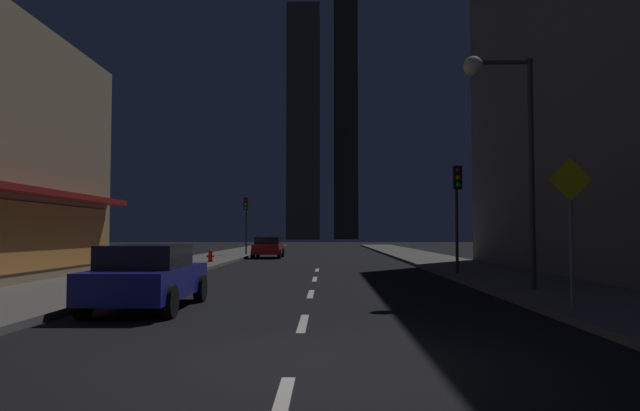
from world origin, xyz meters
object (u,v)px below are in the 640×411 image
object	(u,v)px
pedestrian_crossing_sign	(571,219)
car_parked_near	(147,276)
traffic_light_far_left	(246,213)
fire_hydrant_far_left	(210,256)
car_parked_far	(268,247)
traffic_light_near_right	(457,195)
street_lamp_right	(501,114)

from	to	relation	value
pedestrian_crossing_sign	car_parked_near	bearing A→B (deg)	174.91
traffic_light_far_left	pedestrian_crossing_sign	distance (m)	31.98
car_parked_near	traffic_light_far_left	size ratio (longest dim) A/B	1.01
car_parked_near	fire_hydrant_far_left	world-z (taller)	car_parked_near
car_parked_far	traffic_light_near_right	distance (m)	19.76
car_parked_near	car_parked_far	distance (m)	26.62
street_lamp_right	pedestrian_crossing_sign	world-z (taller)	street_lamp_right
fire_hydrant_far_left	pedestrian_crossing_sign	distance (m)	22.38
pedestrian_crossing_sign	traffic_light_near_right	bearing A→B (deg)	90.57
car_parked_near	street_lamp_right	world-z (taller)	street_lamp_right
traffic_light_far_left	pedestrian_crossing_sign	bearing A→B (deg)	-69.67
fire_hydrant_far_left	pedestrian_crossing_sign	bearing A→B (deg)	-59.00
car_parked_far	fire_hydrant_far_left	distance (m)	8.62
car_parked_near	traffic_light_near_right	bearing A→B (deg)	45.47
traffic_light_near_right	street_lamp_right	world-z (taller)	street_lamp_right
car_parked_far	traffic_light_near_right	size ratio (longest dim) A/B	1.01
car_parked_near	fire_hydrant_far_left	bearing A→B (deg)	97.16
car_parked_near	car_parked_far	world-z (taller)	same
fire_hydrant_far_left	traffic_light_near_right	distance (m)	14.82
traffic_light_far_left	car_parked_near	bearing A→B (deg)	-86.27
traffic_light_near_right	street_lamp_right	bearing A→B (deg)	-91.13
car_parked_far	fire_hydrant_far_left	bearing A→B (deg)	-105.48
fire_hydrant_far_left	street_lamp_right	distance (m)	19.46
car_parked_far	traffic_light_near_right	world-z (taller)	traffic_light_near_right
car_parked_far	traffic_light_far_left	bearing A→B (deg)	126.95
street_lamp_right	pedestrian_crossing_sign	size ratio (longest dim) A/B	2.09
traffic_light_far_left	street_lamp_right	distance (m)	28.25
car_parked_near	traffic_light_far_left	distance (m)	29.31
car_parked_near	car_parked_far	bearing A→B (deg)	90.00
car_parked_far	street_lamp_right	distance (m)	25.51
fire_hydrant_far_left	traffic_light_far_left	xyz separation A→B (m)	(0.40, 10.83, 2.74)
car_parked_far	fire_hydrant_far_left	xyz separation A→B (m)	(-2.30, -8.30, -0.29)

